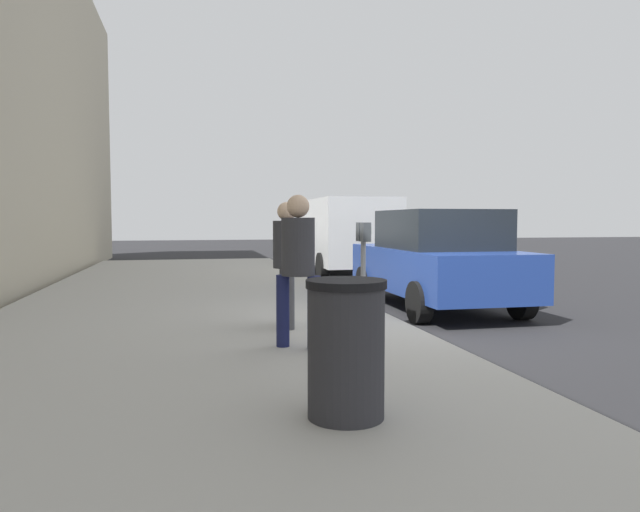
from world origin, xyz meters
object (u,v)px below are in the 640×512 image
Objects in this scene: parking_meter at (363,251)px; trash_bin at (346,348)px; pedestrian_bystander at (298,259)px; parked_sedan_near at (436,259)px; parked_van_far at (342,232)px; pedestrian_at_meter at (287,255)px.

parking_meter reaches higher than trash_bin.
pedestrian_bystander is 4.53m from parked_sedan_near.
parking_meter is 8.81m from parked_van_far.
parked_sedan_near reaches higher than trash_bin.
parked_sedan_near is at bearing 34.31° from pedestrian_at_meter.
parked_sedan_near is at bearing -12.63° from pedestrian_bystander.
parked_sedan_near is 4.37× the size of trash_bin.
pedestrian_bystander reaches higher than parked_sedan_near.
parked_sedan_near is 0.84× the size of parked_van_far.
parked_van_far is at bearing -0.00° from parked_sedan_near.
parked_van_far is at bearing 13.47° from pedestrian_bystander.
pedestrian_bystander is (-1.24, 1.14, -0.01)m from parking_meter.
parked_sedan_near is at bearing -44.43° from parking_meter.
parking_meter is 3.83m from trash_bin.
parked_sedan_near is at bearing 180.00° from parked_van_far.
pedestrian_at_meter is at bearing 160.37° from parked_van_far.
parking_meter is 1.40× the size of trash_bin.
pedestrian_at_meter is 3.67m from trash_bin.
parking_meter is at bearing -0.93° from pedestrian_at_meter.
pedestrian_at_meter is (0.04, 1.06, -0.04)m from parking_meter.
pedestrian_bystander reaches higher than pedestrian_at_meter.
pedestrian_bystander reaches higher than trash_bin.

